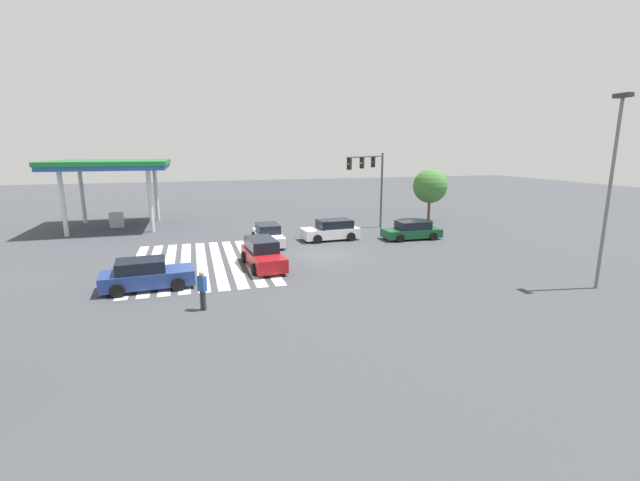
% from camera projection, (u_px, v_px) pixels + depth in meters
% --- Properties ---
extents(ground_plane, '(139.31, 139.31, 0.00)m').
position_uv_depth(ground_plane, '(320.00, 254.00, 28.39)').
color(ground_plane, '#3D3F44').
extents(crosswalk_markings, '(11.60, 8.20, 0.01)m').
position_uv_depth(crosswalk_markings, '(202.00, 263.00, 26.28)').
color(crosswalk_markings, silver).
rests_on(crosswalk_markings, ground_plane).
extents(traffic_signal_mast, '(5.24, 5.24, 6.51)m').
position_uv_depth(traffic_signal_mast, '(371.00, 174.00, 34.95)').
color(traffic_signal_mast, '#47474C').
rests_on(traffic_signal_mast, ground_plane).
extents(car_0, '(2.32, 4.40, 1.55)m').
position_uv_depth(car_0, '(331.00, 230.00, 32.84)').
color(car_0, silver).
rests_on(car_0, ground_plane).
extents(car_1, '(2.37, 4.52, 1.52)m').
position_uv_depth(car_1, '(146.00, 275.00, 21.32)').
color(car_1, navy).
rests_on(car_1, ground_plane).
extents(car_2, '(2.20, 4.49, 1.40)m').
position_uv_depth(car_2, '(412.00, 230.00, 33.13)').
color(car_2, '#144728').
rests_on(car_2, ground_plane).
extents(car_3, '(4.80, 2.01, 1.49)m').
position_uv_depth(car_3, '(268.00, 235.00, 31.29)').
color(car_3, silver).
rests_on(car_3, ground_plane).
extents(car_4, '(4.91, 2.24, 1.65)m').
position_uv_depth(car_4, '(263.00, 254.00, 25.31)').
color(car_4, maroon).
rests_on(car_4, ground_plane).
extents(gas_station_canopy, '(9.42, 9.42, 5.89)m').
position_uv_depth(gas_station_canopy, '(111.00, 167.00, 37.08)').
color(gas_station_canopy, '#23519E').
rests_on(gas_station_canopy, ground_plane).
extents(pedestrian, '(0.41, 0.41, 1.77)m').
position_uv_depth(pedestrian, '(202.00, 288.00, 18.43)').
color(pedestrian, '#38383D').
rests_on(pedestrian, ground_plane).
extents(street_light_pole_a, '(0.80, 0.36, 9.38)m').
position_uv_depth(street_light_pole_a, '(611.00, 178.00, 20.40)').
color(street_light_pole_a, slate).
rests_on(street_light_pole_a, ground_plane).
extents(tree_corner_c, '(3.25, 3.25, 4.98)m').
position_uv_depth(tree_corner_c, '(430.00, 186.00, 41.03)').
color(tree_corner_c, brown).
rests_on(tree_corner_c, ground_plane).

